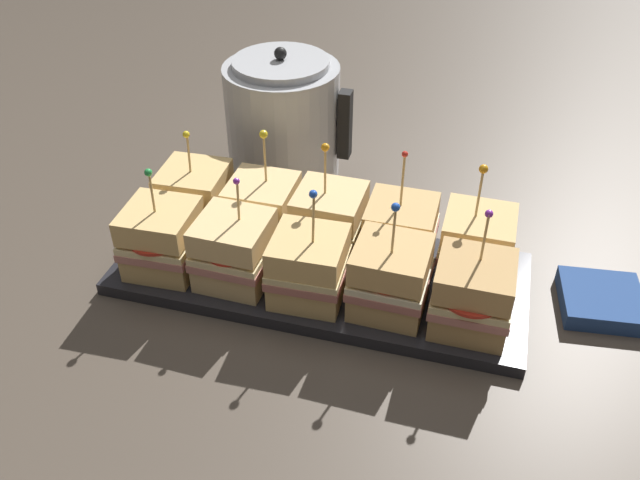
{
  "coord_description": "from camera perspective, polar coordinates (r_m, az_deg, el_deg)",
  "views": [
    {
      "loc": [
        0.19,
        -0.7,
        0.62
      ],
      "look_at": [
        0.0,
        0.0,
        0.07
      ],
      "focal_mm": 38.0,
      "sensor_mm": 36.0,
      "label": 1
    }
  ],
  "objects": [
    {
      "name": "sandwich_front_far_right",
      "position": [
        0.85,
        12.7,
        -4.54
      ],
      "size": [
        0.1,
        0.1,
        0.17
      ],
      "color": "tan",
      "rests_on": "serving_platter"
    },
    {
      "name": "kettle_steel",
      "position": [
        1.14,
        -3.11,
        10.09
      ],
      "size": [
        0.21,
        0.19,
        0.22
      ],
      "color": "#B7BABF",
      "rests_on": "ground_plane"
    },
    {
      "name": "sandwich_front_far_left",
      "position": [
        0.94,
        -13.15,
        0.08
      ],
      "size": [
        0.1,
        0.1,
        0.16
      ],
      "color": "tan",
      "rests_on": "serving_platter"
    },
    {
      "name": "sandwich_back_far_left",
      "position": [
        1.02,
        -10.46,
        3.49
      ],
      "size": [
        0.1,
        0.1,
        0.16
      ],
      "color": "tan",
      "rests_on": "serving_platter"
    },
    {
      "name": "sandwich_front_center",
      "position": [
        0.87,
        -0.85,
        -2.31
      ],
      "size": [
        0.1,
        0.1,
        0.17
      ],
      "color": "tan",
      "rests_on": "serving_platter"
    },
    {
      "name": "ground_plane",
      "position": [
        0.95,
        0.0,
        -3.27
      ],
      "size": [
        6.0,
        6.0,
        0.0
      ],
      "primitive_type": "plane",
      "color": "#4C4238"
    },
    {
      "name": "sandwich_front_left",
      "position": [
        0.9,
        -7.23,
        -0.89
      ],
      "size": [
        0.1,
        0.1,
        0.16
      ],
      "color": "#DBB77A",
      "rests_on": "serving_platter"
    },
    {
      "name": "sandwich_front_right",
      "position": [
        0.86,
        5.94,
        -3.2
      ],
      "size": [
        0.1,
        0.1,
        0.17
      ],
      "color": "tan",
      "rests_on": "serving_platter"
    },
    {
      "name": "sandwich_back_left",
      "position": [
        0.98,
        -4.85,
        2.56
      ],
      "size": [
        0.1,
        0.1,
        0.17
      ],
      "color": "#DBB77A",
      "rests_on": "serving_platter"
    },
    {
      "name": "sandwich_back_center",
      "position": [
        0.95,
        0.74,
        1.61
      ],
      "size": [
        0.1,
        0.1,
        0.17
      ],
      "color": "#DBB77A",
      "rests_on": "serving_platter"
    },
    {
      "name": "serving_platter",
      "position": [
        0.95,
        0.0,
        -2.86
      ],
      "size": [
        0.57,
        0.23,
        0.02
      ],
      "color": "#232328",
      "rests_on": "ground_plane"
    },
    {
      "name": "sandwich_back_right",
      "position": [
        0.94,
        6.77,
        0.62
      ],
      "size": [
        0.1,
        0.1,
        0.17
      ],
      "color": "tan",
      "rests_on": "serving_platter"
    },
    {
      "name": "sandwich_back_far_right",
      "position": [
        0.94,
        13.06,
        -0.32
      ],
      "size": [
        0.1,
        0.1,
        0.17
      ],
      "color": "tan",
      "rests_on": "serving_platter"
    },
    {
      "name": "napkin_stack",
      "position": [
        0.98,
        22.59,
        -4.72
      ],
      "size": [
        0.11,
        0.11,
        0.02
      ],
      "color": "navy",
      "rests_on": "ground_plane"
    }
  ]
}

